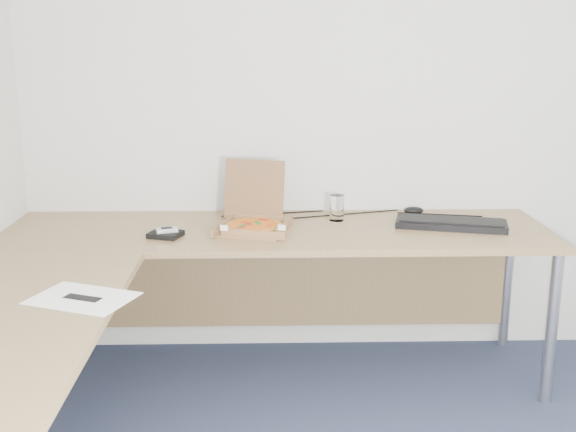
{
  "coord_description": "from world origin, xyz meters",
  "views": [
    {
      "loc": [
        -0.53,
        -1.75,
        1.6
      ],
      "look_at": [
        -0.45,
        1.28,
        0.82
      ],
      "focal_mm": 44.27,
      "sensor_mm": 36.0,
      "label": 1
    }
  ],
  "objects_px": {
    "wallet": "(166,234)",
    "desk": "(197,264)",
    "pizza_box": "(254,222)",
    "drinking_glass": "(337,208)",
    "keyboard": "(451,224)"
  },
  "relations": [
    {
      "from": "desk",
      "to": "wallet",
      "type": "xyz_separation_m",
      "value": [
        -0.17,
        0.3,
        0.04
      ]
    },
    {
      "from": "drinking_glass",
      "to": "wallet",
      "type": "xyz_separation_m",
      "value": [
        -0.78,
        -0.27,
        -0.05
      ]
    },
    {
      "from": "desk",
      "to": "drinking_glass",
      "type": "distance_m",
      "value": 0.84
    },
    {
      "from": "desk",
      "to": "wallet",
      "type": "relative_size",
      "value": 18.5
    },
    {
      "from": "pizza_box",
      "to": "keyboard",
      "type": "distance_m",
      "value": 0.91
    },
    {
      "from": "wallet",
      "to": "desk",
      "type": "bearing_deg",
      "value": -42.49
    },
    {
      "from": "wallet",
      "to": "pizza_box",
      "type": "bearing_deg",
      "value": 33.8
    },
    {
      "from": "pizza_box",
      "to": "desk",
      "type": "bearing_deg",
      "value": -102.82
    },
    {
      "from": "drinking_glass",
      "to": "wallet",
      "type": "relative_size",
      "value": 0.92
    },
    {
      "from": "desk",
      "to": "pizza_box",
      "type": "height_order",
      "value": "pizza_box"
    },
    {
      "from": "pizza_box",
      "to": "wallet",
      "type": "distance_m",
      "value": 0.4
    },
    {
      "from": "pizza_box",
      "to": "wallet",
      "type": "bearing_deg",
      "value": -149.0
    },
    {
      "from": "pizza_box",
      "to": "wallet",
      "type": "height_order",
      "value": "pizza_box"
    },
    {
      "from": "pizza_box",
      "to": "keyboard",
      "type": "bearing_deg",
      "value": 16.96
    },
    {
      "from": "drinking_glass",
      "to": "keyboard",
      "type": "xyz_separation_m",
      "value": [
        0.52,
        -0.14,
        -0.05
      ]
    }
  ]
}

